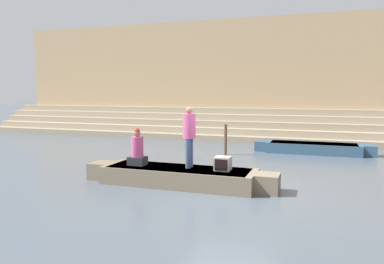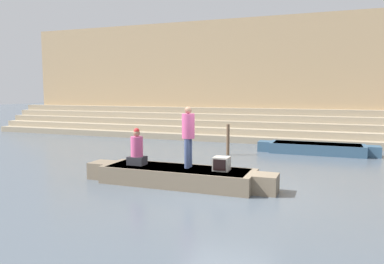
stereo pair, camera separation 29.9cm
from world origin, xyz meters
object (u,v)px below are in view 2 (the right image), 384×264
at_px(rowboat_main, 177,176).
at_px(mooring_post, 228,140).
at_px(moored_boat_shore, 317,148).
at_px(person_standing, 188,133).
at_px(person_rowing, 137,150).
at_px(tv_set, 221,164).

xyz_separation_m(rowboat_main, mooring_post, (0.04, 5.38, 0.38)).
bearing_deg(moored_boat_shore, person_standing, -110.99).
relative_size(person_rowing, tv_set, 2.55).
distance_m(person_standing, mooring_post, 5.33).
bearing_deg(moored_boat_shore, rowboat_main, -112.51).
distance_m(person_standing, tv_set, 1.29).
bearing_deg(person_rowing, rowboat_main, 6.93).
distance_m(tv_set, mooring_post, 5.47).
bearing_deg(mooring_post, rowboat_main, -90.43).
bearing_deg(person_rowing, person_standing, 11.40).
distance_m(rowboat_main, person_rowing, 1.45).
height_order(person_standing, tv_set, person_standing).
bearing_deg(mooring_post, person_standing, -87.30).
relative_size(rowboat_main, person_rowing, 5.17).
relative_size(tv_set, mooring_post, 0.33).
bearing_deg(person_standing, tv_set, -11.69).
xyz_separation_m(rowboat_main, tv_set, (1.29, 0.06, 0.42)).
xyz_separation_m(person_rowing, moored_boat_shore, (4.80, 7.04, -0.70)).
distance_m(rowboat_main, tv_set, 1.36).
relative_size(moored_boat_shore, mooring_post, 3.83).
bearing_deg(mooring_post, person_rowing, -103.75).
height_order(person_rowing, mooring_post, person_rowing).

